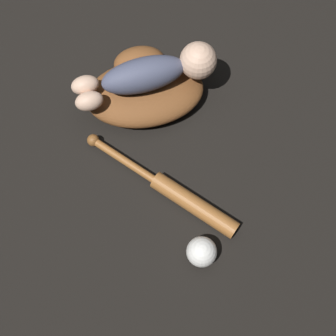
{
  "coord_description": "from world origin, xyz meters",
  "views": [
    {
      "loc": [
        -0.21,
        -0.69,
        1.18
      ],
      "look_at": [
        -0.03,
        -0.28,
        0.07
      ],
      "focal_mm": 50.0,
      "sensor_mm": 36.0,
      "label": 1
    }
  ],
  "objects_px": {
    "baseball_glove": "(144,88)",
    "baseball": "(202,252)",
    "baby_figure": "(154,73)",
    "baseball_bat": "(178,195)"
  },
  "relations": [
    {
      "from": "baseball_glove",
      "to": "baseball",
      "type": "bearing_deg",
      "value": -95.85
    },
    {
      "from": "baseball_glove",
      "to": "baby_figure",
      "type": "xyz_separation_m",
      "value": [
        0.02,
        -0.02,
        0.09
      ]
    },
    {
      "from": "baseball_glove",
      "to": "baby_figure",
      "type": "distance_m",
      "value": 0.1
    },
    {
      "from": "baseball_bat",
      "to": "baseball_glove",
      "type": "bearing_deg",
      "value": 82.73
    },
    {
      "from": "baby_figure",
      "to": "baseball",
      "type": "relative_size",
      "value": 5.17
    },
    {
      "from": "baseball",
      "to": "baseball_bat",
      "type": "bearing_deg",
      "value": 86.98
    },
    {
      "from": "baseball_bat",
      "to": "baseball",
      "type": "bearing_deg",
      "value": -93.02
    },
    {
      "from": "baseball_glove",
      "to": "baby_figure",
      "type": "relative_size",
      "value": 0.94
    },
    {
      "from": "baseball_glove",
      "to": "baseball",
      "type": "xyz_separation_m",
      "value": [
        -0.05,
        -0.48,
        -0.01
      ]
    },
    {
      "from": "baseball_glove",
      "to": "baseball_bat",
      "type": "bearing_deg",
      "value": -97.27
    }
  ]
}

